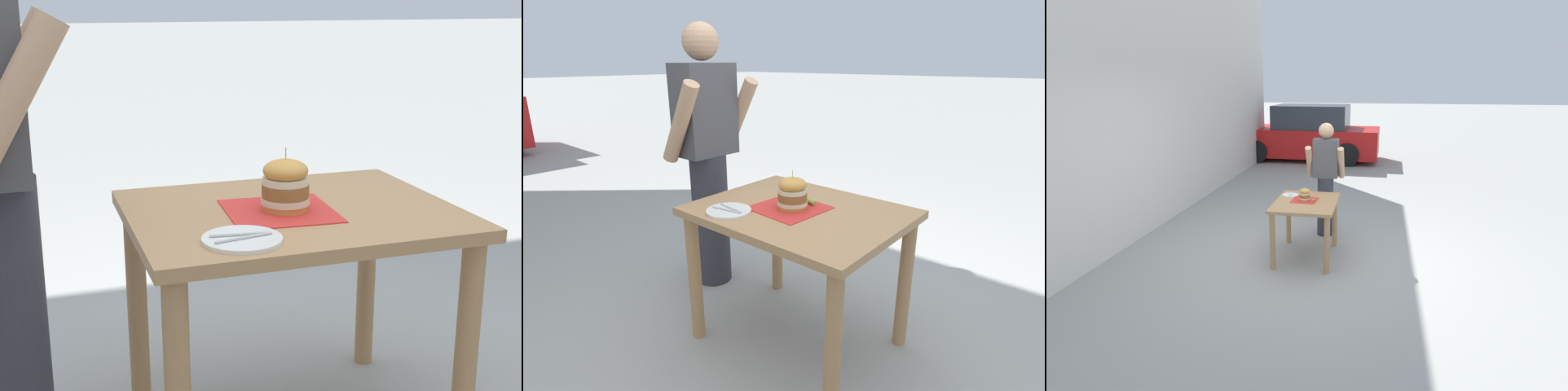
% 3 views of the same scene
% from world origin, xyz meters
% --- Properties ---
extents(patio_table, '(0.79, 1.01, 0.77)m').
position_xyz_m(patio_table, '(0.00, 0.00, 0.63)').
color(patio_table, tan).
rests_on(patio_table, ground).
extents(serving_paper, '(0.35, 0.35, 0.00)m').
position_xyz_m(serving_paper, '(-0.02, 0.05, 0.77)').
color(serving_paper, red).
rests_on(serving_paper, patio_table).
extents(sandwich, '(0.15, 0.15, 0.20)m').
position_xyz_m(sandwich, '(-0.02, 0.03, 0.85)').
color(sandwich, gold).
rests_on(sandwich, serving_paper).
extents(pickle_spear, '(0.05, 0.10, 0.02)m').
position_xyz_m(pickle_spear, '(0.09, 0.01, 0.79)').
color(pickle_spear, '#8EA83D').
rests_on(pickle_spear, serving_paper).
extents(side_plate_with_forks, '(0.22, 0.22, 0.02)m').
position_xyz_m(side_plate_with_forks, '(-0.25, 0.24, 0.78)').
color(side_plate_with_forks, white).
rests_on(side_plate_with_forks, patio_table).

